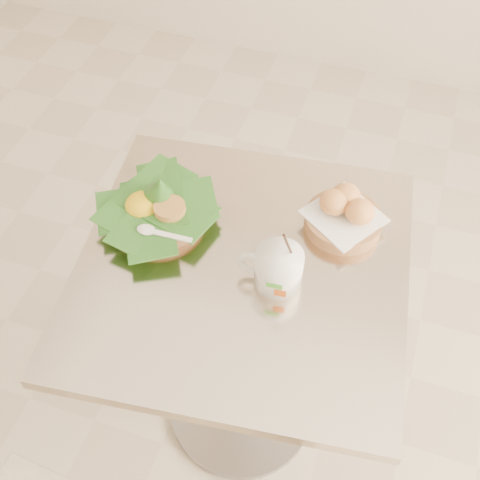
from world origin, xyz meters
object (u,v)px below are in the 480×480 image
(rice_basket, at_px, (157,206))
(cafe_table, at_px, (242,319))
(coffee_mug, at_px, (277,267))
(bread_basket, at_px, (344,214))

(rice_basket, bearing_deg, cafe_table, -16.99)
(rice_basket, xyz_separation_m, coffee_mug, (0.30, -0.09, 0.01))
(rice_basket, xyz_separation_m, bread_basket, (0.40, 0.11, -0.00))
(cafe_table, xyz_separation_m, coffee_mug, (0.08, -0.02, 0.27))
(bread_basket, xyz_separation_m, coffee_mug, (-0.10, -0.19, 0.01))
(cafe_table, bearing_deg, bread_basket, 44.69)
(rice_basket, height_order, coffee_mug, coffee_mug)
(cafe_table, bearing_deg, rice_basket, 163.01)
(cafe_table, distance_m, bread_basket, 0.36)
(bread_basket, bearing_deg, coffee_mug, -116.83)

